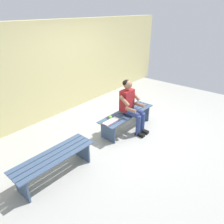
{
  "coord_description": "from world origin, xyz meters",
  "views": [
    {
      "loc": [
        3.71,
        2.6,
        2.67
      ],
      "look_at": [
        0.74,
        0.15,
        0.78
      ],
      "focal_mm": 34.03,
      "sensor_mm": 36.0,
      "label": 1
    }
  ],
  "objects_px": {
    "bench_near": "(127,117)",
    "bench_far": "(54,161)",
    "person_seated": "(131,104)",
    "book_open": "(111,121)",
    "apple": "(110,117)"
  },
  "relations": [
    {
      "from": "bench_near",
      "to": "apple",
      "type": "relative_size",
      "value": 19.69
    },
    {
      "from": "person_seated",
      "to": "apple",
      "type": "distance_m",
      "value": 0.57
    },
    {
      "from": "bench_near",
      "to": "apple",
      "type": "xyz_separation_m",
      "value": [
        0.48,
        -0.11,
        0.14
      ]
    },
    {
      "from": "person_seated",
      "to": "bench_far",
      "type": "bearing_deg",
      "value": -2.66
    },
    {
      "from": "bench_far",
      "to": "book_open",
      "type": "xyz_separation_m",
      "value": [
        -1.53,
        -0.01,
        0.12
      ]
    },
    {
      "from": "bench_far",
      "to": "book_open",
      "type": "distance_m",
      "value": 1.53
    },
    {
      "from": "bench_far",
      "to": "person_seated",
      "type": "xyz_separation_m",
      "value": [
        -2.12,
        0.1,
        0.35
      ]
    },
    {
      "from": "person_seated",
      "to": "book_open",
      "type": "height_order",
      "value": "person_seated"
    },
    {
      "from": "apple",
      "to": "book_open",
      "type": "xyz_separation_m",
      "value": [
        0.09,
        0.09,
        -0.03
      ]
    },
    {
      "from": "bench_near",
      "to": "bench_far",
      "type": "relative_size",
      "value": 1.08
    },
    {
      "from": "bench_far",
      "to": "apple",
      "type": "distance_m",
      "value": 1.63
    },
    {
      "from": "apple",
      "to": "book_open",
      "type": "relative_size",
      "value": 0.2
    },
    {
      "from": "apple",
      "to": "book_open",
      "type": "bearing_deg",
      "value": 45.25
    },
    {
      "from": "bench_far",
      "to": "apple",
      "type": "xyz_separation_m",
      "value": [
        -1.62,
        -0.11,
        0.15
      ]
    },
    {
      "from": "person_seated",
      "to": "bench_near",
      "type": "bearing_deg",
      "value": -82.23
    }
  ]
}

